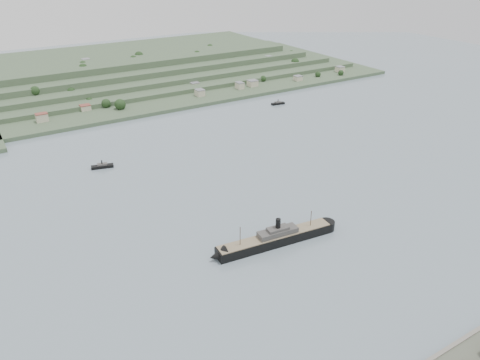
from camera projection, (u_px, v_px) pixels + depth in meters
ground at (249, 215)px, 320.20m from camera, size 1400.00×1400.00×0.00m
far_peninsula at (109, 73)px, 627.05m from camera, size 760.00×309.00×30.00m
steamship at (272, 239)px, 286.82m from camera, size 87.18×18.65×20.92m
ferry_west at (102, 166)px, 387.65m from camera, size 18.71×9.21×6.76m
ferry_east at (278, 103)px, 542.93m from camera, size 16.61×7.23×6.03m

